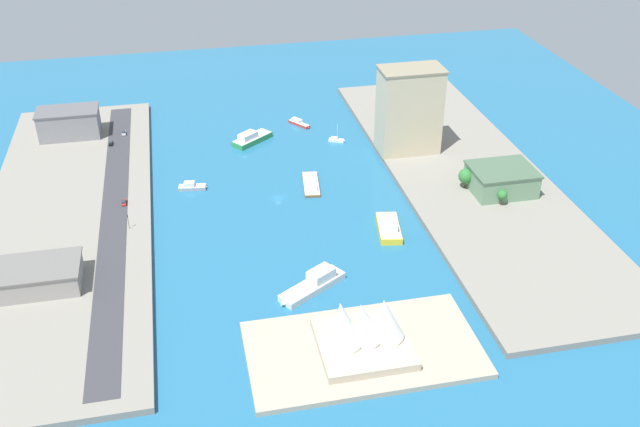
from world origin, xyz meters
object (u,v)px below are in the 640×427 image
ferry_white_commuter (314,283)px  ferry_yellow_fast (389,227)px  ferry_green_doubledeck (252,138)px  suv_black (111,143)px  carpark_squat_concrete (39,276)px  warehouse_low_gray (69,123)px  terminal_long_green (501,179)px  van_white (124,133)px  sailboat_small_white (336,140)px  barge_flat_brown (311,184)px  office_block_beige (409,110)px  opera_landmark (363,329)px  traffic_light_waterfront (128,219)px  tugboat_red (299,123)px  yacht_sleek_gray (192,186)px  pickup_red (124,202)px

ferry_white_commuter → ferry_yellow_fast: bearing=-140.1°
ferry_white_commuter → ferry_green_doubledeck: (6.68, -130.47, -0.16)m
ferry_green_doubledeck → suv_black: ferry_green_doubledeck is taller
ferry_green_doubledeck → carpark_squat_concrete: carpark_squat_concrete is taller
warehouse_low_gray → suv_black: bearing=142.4°
terminal_long_green → van_white: terminal_long_green is taller
ferry_white_commuter → sailboat_small_white: (-36.89, -121.87, -1.37)m
barge_flat_brown → warehouse_low_gray: 136.31m
ferry_yellow_fast → terminal_long_green: terminal_long_green is taller
ferry_green_doubledeck → office_block_beige: office_block_beige is taller
carpark_squat_concrete → suv_black: 119.39m
sailboat_small_white → opera_landmark: 161.68m
traffic_light_waterfront → barge_flat_brown: bearing=-163.5°
tugboat_red → terminal_long_green: bearing=128.0°
ferry_yellow_fast → carpark_squat_concrete: (137.50, 13.02, 4.94)m
sailboat_small_white → office_block_beige: bearing=145.2°
sailboat_small_white → yacht_sleek_gray: 84.98m
yacht_sleek_gray → office_block_beige: 111.68m
barge_flat_brown → warehouse_low_gray: warehouse_low_gray is taller
pickup_red → carpark_squat_concrete: bearing=62.3°
tugboat_red → carpark_squat_concrete: carpark_squat_concrete is taller
ferry_green_doubledeck → warehouse_low_gray: 95.21m
warehouse_low_gray → office_block_beige: (-167.14, 52.50, 14.11)m
sailboat_small_white → ferry_yellow_fast: bearing=91.0°
sailboat_small_white → terminal_long_green: terminal_long_green is taller
terminal_long_green → ferry_green_doubledeck: bearing=-37.6°
van_white → ferry_yellow_fast: bearing=133.6°
carpark_squat_concrete → traffic_light_waterfront: size_ratio=4.73×
warehouse_low_gray → opera_landmark: 218.00m
ferry_green_doubledeck → yacht_sleek_gray: 55.52m
warehouse_low_gray → suv_black: 26.91m
barge_flat_brown → ferry_green_doubledeck: size_ratio=1.08×
terminal_long_green → warehouse_low_gray: bearing=-27.5°
tugboat_red → ferry_yellow_fast: size_ratio=0.55×
carpark_squat_concrete → pickup_red: bearing=-117.7°
pickup_red → barge_flat_brown: bearing=-177.6°
sailboat_small_white → warehouse_low_gray: warehouse_low_gray is taller
terminal_long_green → suv_black: terminal_long_green is taller
tugboat_red → office_block_beige: office_block_beige is taller
ferry_yellow_fast → van_white: 160.19m
barge_flat_brown → carpark_squat_concrete: (113.40, 58.28, 6.14)m
suv_black → pickup_red: size_ratio=0.83×
tugboat_red → barge_flat_brown: bearing=84.2°
traffic_light_waterfront → opera_landmark: (-76.28, 90.07, 2.87)m
pickup_red → ferry_yellow_fast: bearing=159.0°
warehouse_low_gray → pickup_red: bearing=110.0°
barge_flat_brown → opera_landmark: (5.87, 114.49, 8.88)m
tugboat_red → barge_flat_brown: 69.83m
ferry_white_commuter → van_white: (71.99, -148.17, 1.26)m
tugboat_red → warehouse_low_gray: 120.80m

